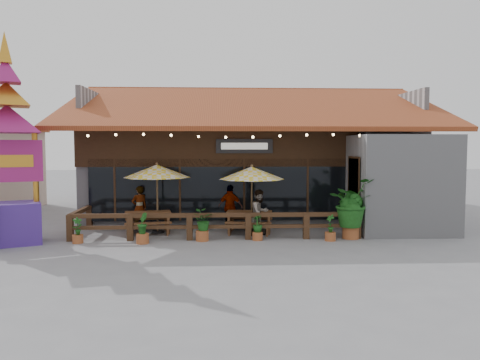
{
  "coord_description": "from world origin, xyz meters",
  "views": [
    {
      "loc": [
        -1.57,
        -16.3,
        3.15
      ],
      "look_at": [
        -0.68,
        1.5,
        1.9
      ],
      "focal_mm": 35.0,
      "sensor_mm": 36.0,
      "label": 1
    }
  ],
  "objects": [
    {
      "name": "diner_c",
      "position": [
        -1.04,
        1.66,
        0.85
      ],
      "size": [
        1.08,
        0.77,
        1.7
      ],
      "primitive_type": "imported",
      "rotation": [
        0.0,
        0.0,
        2.74
      ],
      "color": "#341E10",
      "rests_on": "ground"
    },
    {
      "name": "planter_b",
      "position": [
        -4.01,
        -1.01,
        0.46
      ],
      "size": [
        0.42,
        0.42,
        1.02
      ],
      "color": "#995029",
      "rests_on": "ground"
    },
    {
      "name": "planter_a",
      "position": [
        -6.15,
        -0.84,
        0.36
      ],
      "size": [
        0.37,
        0.35,
        0.86
      ],
      "color": "#995029",
      "rests_on": "ground"
    },
    {
      "name": "tropical_plant",
      "position": [
        3.05,
        -0.52,
        1.21
      ],
      "size": [
        2.02,
        1.98,
        2.11
      ],
      "color": "#995029",
      "rests_on": "ground"
    },
    {
      "name": "diner_b",
      "position": [
        -0.04,
        0.17,
        0.83
      ],
      "size": [
        1.02,
        1.0,
        1.65
      ],
      "primitive_type": "imported",
      "rotation": [
        0.0,
        0.0,
        0.72
      ],
      "color": "#341E10",
      "rests_on": "ground"
    },
    {
      "name": "umbrella_left",
      "position": [
        -3.76,
        0.97,
        2.27
      ],
      "size": [
        2.69,
        2.69,
        2.6
      ],
      "color": "brown",
      "rests_on": "ground"
    },
    {
      "name": "restaurant_building",
      "position": [
        0.26,
        6.61,
        2.21
      ],
      "size": [
        15.5,
        14.73,
        6.09
      ],
      "color": "#AEAEB3",
      "rests_on": "ground"
    },
    {
      "name": "patio_railing",
      "position": [
        -2.25,
        -0.27,
        0.61
      ],
      "size": [
        10.0,
        2.6,
        0.92
      ],
      "color": "#4B311B",
      "rests_on": "ground"
    },
    {
      "name": "umbrella_right",
      "position": [
        -0.3,
        0.61,
        2.21
      ],
      "size": [
        2.42,
        2.42,
        2.54
      ],
      "color": "brown",
      "rests_on": "ground"
    },
    {
      "name": "planter_e",
      "position": [
        2.25,
        -0.87,
        0.38
      ],
      "size": [
        0.37,
        0.39,
        0.9
      ],
      "color": "#995029",
      "rests_on": "ground"
    },
    {
      "name": "thai_sign_tower",
      "position": [
        -8.28,
        -0.88,
        3.88
      ],
      "size": [
        3.56,
        3.56,
        7.35
      ],
      "color": "#452589",
      "rests_on": "ground"
    },
    {
      "name": "picnic_table_right",
      "position": [
        -0.38,
        0.73,
        0.54
      ],
      "size": [
        1.85,
        1.66,
        0.8
      ],
      "color": "brown",
      "rests_on": "ground"
    },
    {
      "name": "picnic_table_left",
      "position": [
        -4.1,
        0.84,
        0.53
      ],
      "size": [
        1.86,
        1.67,
        0.79
      ],
      "color": "brown",
      "rests_on": "ground"
    },
    {
      "name": "ground",
      "position": [
        0.0,
        0.0,
        0.0
      ],
      "size": [
        100.0,
        100.0,
        0.0
      ],
      "primitive_type": "plane",
      "color": "gray",
      "rests_on": "ground"
    },
    {
      "name": "diner_a",
      "position": [
        -4.54,
        1.66,
        0.84
      ],
      "size": [
        0.73,
        0.66,
        1.68
      ],
      "primitive_type": "imported",
      "rotation": [
        0.0,
        0.0,
        3.69
      ],
      "color": "#341E10",
      "rests_on": "ground"
    },
    {
      "name": "planter_d",
      "position": [
        -0.19,
        -0.66,
        0.42
      ],
      "size": [
        0.45,
        0.45,
        0.87
      ],
      "color": "#995029",
      "rests_on": "ground"
    },
    {
      "name": "planter_c",
      "position": [
        -2.07,
        -0.67,
        0.6
      ],
      "size": [
        0.75,
        0.68,
        1.07
      ],
      "color": "#995029",
      "rests_on": "ground"
    }
  ]
}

